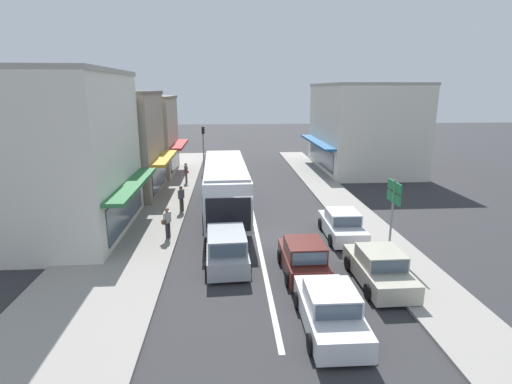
% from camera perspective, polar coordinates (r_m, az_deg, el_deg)
% --- Properties ---
extents(ground_plane, '(140.00, 140.00, 0.00)m').
position_cam_1_polar(ground_plane, '(21.60, 0.17, -6.21)').
color(ground_plane, '#2D2D30').
extents(lane_centre_line, '(0.20, 28.00, 0.01)m').
position_cam_1_polar(lane_centre_line, '(25.37, -0.51, -3.01)').
color(lane_centre_line, silver).
rests_on(lane_centre_line, ground).
extents(sidewalk_left, '(5.20, 44.00, 0.14)m').
position_cam_1_polar(sidewalk_left, '(27.73, -14.95, -1.83)').
color(sidewalk_left, gray).
rests_on(sidewalk_left, ground).
extents(kerb_right, '(2.80, 44.00, 0.12)m').
position_cam_1_polar(kerb_right, '(28.29, 11.87, -1.35)').
color(kerb_right, gray).
rests_on(kerb_right, ground).
extents(shopfront_corner_near, '(7.34, 8.94, 8.62)m').
position_cam_1_polar(shopfront_corner_near, '(23.09, -26.21, 4.71)').
color(shopfront_corner_near, silver).
rests_on(shopfront_corner_near, ground).
extents(shopfront_mid_block, '(8.21, 7.15, 7.50)m').
position_cam_1_polar(shopfront_mid_block, '(30.96, -20.46, 6.38)').
color(shopfront_mid_block, gray).
rests_on(shopfront_mid_block, ground).
extents(shopfront_far_end, '(8.70, 7.05, 7.03)m').
position_cam_1_polar(shopfront_far_end, '(38.11, -17.38, 7.65)').
color(shopfront_far_end, '#B2A38E').
rests_on(shopfront_far_end, ground).
extents(building_right_far, '(9.06, 11.95, 8.15)m').
position_cam_1_polar(building_right_far, '(40.05, 15.03, 8.92)').
color(building_right_far, silver).
rests_on(building_right_far, ground).
extents(city_bus, '(2.96, 10.92, 3.23)m').
position_cam_1_polar(city_bus, '(25.06, -4.38, 1.18)').
color(city_bus, silver).
rests_on(city_bus, ground).
extents(hatchback_behind_bus_mid, '(1.85, 3.72, 1.54)m').
position_cam_1_polar(hatchback_behind_bus_mid, '(17.18, 6.78, -9.40)').
color(hatchback_behind_bus_mid, '#561E19').
rests_on(hatchback_behind_bus_mid, ground).
extents(sedan_adjacent_lane_trail, '(1.93, 4.22, 1.47)m').
position_cam_1_polar(sedan_adjacent_lane_trail, '(13.76, 10.53, -16.24)').
color(sedan_adjacent_lane_trail, silver).
rests_on(sedan_adjacent_lane_trail, ground).
extents(wagon_behind_bus_near, '(2.09, 4.58, 1.58)m').
position_cam_1_polar(wagon_behind_bus_near, '(18.08, -4.24, -7.95)').
color(wagon_behind_bus_near, '#9EA3A8').
rests_on(wagon_behind_bus_near, ground).
extents(parked_sedan_kerb_front, '(1.92, 4.21, 1.47)m').
position_cam_1_polar(parked_sedan_kerb_front, '(17.05, 17.18, -10.34)').
color(parked_sedan_kerb_front, '#B7B29E').
rests_on(parked_sedan_kerb_front, ground).
extents(parked_sedan_kerb_second, '(1.97, 4.24, 1.47)m').
position_cam_1_polar(parked_sedan_kerb_second, '(21.62, 12.18, -4.66)').
color(parked_sedan_kerb_second, silver).
rests_on(parked_sedan_kerb_second, ground).
extents(traffic_light_downstreet, '(0.33, 0.24, 4.20)m').
position_cam_1_polar(traffic_light_downstreet, '(38.65, -7.53, 7.28)').
color(traffic_light_downstreet, gray).
rests_on(traffic_light_downstreet, ground).
extents(directional_road_sign, '(0.10, 1.40, 3.60)m').
position_cam_1_polar(directional_road_sign, '(19.56, 19.05, -0.92)').
color(directional_road_sign, gray).
rests_on(directional_road_sign, ground).
extents(pedestrian_with_handbag_near, '(0.46, 0.63, 1.63)m').
position_cam_1_polar(pedestrian_with_handbag_near, '(21.05, -12.57, -4.05)').
color(pedestrian_with_handbag_near, '#333338').
rests_on(pedestrian_with_handbag_near, sidewalk_left).
extents(pedestrian_browsing_midblock, '(0.38, 0.49, 1.63)m').
position_cam_1_polar(pedestrian_browsing_midblock, '(25.49, -10.63, -0.69)').
color(pedestrian_browsing_midblock, '#4C4742').
rests_on(pedestrian_browsing_midblock, sidewalk_left).
extents(pedestrian_far_walker, '(0.40, 0.65, 1.63)m').
position_cam_1_polar(pedestrian_far_walker, '(33.26, -9.95, 2.90)').
color(pedestrian_far_walker, '#4C4742').
rests_on(pedestrian_far_walker, sidewalk_left).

